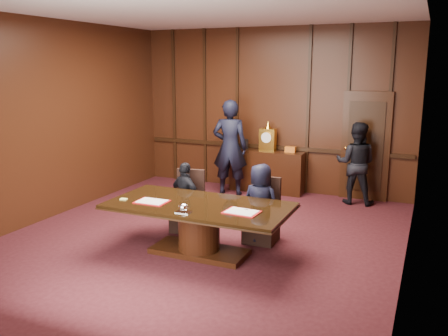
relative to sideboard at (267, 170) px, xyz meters
name	(u,v)px	position (x,y,z in m)	size (l,w,h in m)	color
room	(207,131)	(0.07, -3.12, 1.24)	(7.00, 7.04, 3.50)	black
sideboard	(267,170)	(0.00, 0.00, 0.00)	(1.60, 0.45, 1.54)	black
conference_table	(199,220)	(0.24, -3.76, 0.02)	(2.62, 1.32, 0.76)	black
folder_left	(152,202)	(-0.41, -3.96, 0.28)	(0.47, 0.34, 0.02)	#B21012
folder_right	(242,212)	(0.96, -3.90, 0.28)	(0.48, 0.36, 0.02)	#B21012
inkstand	(184,209)	(0.24, -4.21, 0.33)	(0.20, 0.14, 0.12)	white
notepad	(124,199)	(-0.87, -4.01, 0.28)	(0.10, 0.07, 0.01)	#FFFA7C
chair_left	(188,213)	(-0.41, -2.88, -0.19)	(0.55, 0.55, 0.99)	black
chair_right	(262,223)	(0.89, -2.88, -0.19)	(0.49, 0.49, 0.99)	black
signatory_left	(186,197)	(-0.41, -2.96, 0.09)	(0.68, 0.28, 1.16)	black
signatory_right	(260,204)	(0.89, -2.96, 0.14)	(0.61, 0.40, 1.24)	black
witness_left	(230,148)	(-0.65, -0.54, 0.52)	(0.73, 0.48, 2.01)	black
witness_right	(356,163)	(1.88, -0.16, 0.33)	(0.79, 0.61, 1.62)	black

